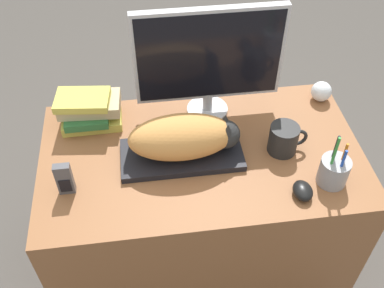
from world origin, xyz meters
TOP-DOWN VIEW (x-y plane):
  - desk at (0.00, 0.32)m, footprint 1.12×0.64m
  - keyboard at (-0.07, 0.30)m, footprint 0.41×0.19m
  - cat at (-0.06, 0.30)m, footprint 0.37×0.17m
  - monitor at (0.05, 0.53)m, footprint 0.52×0.15m
  - computer_mouse at (0.29, 0.09)m, footprint 0.06×0.08m
  - coffee_mug at (0.28, 0.29)m, footprint 0.14×0.10m
  - pen_cup at (0.40, 0.14)m, footprint 0.10×0.10m
  - baseball at (0.50, 0.54)m, footprint 0.08×0.08m
  - phone at (-0.45, 0.21)m, footprint 0.05×0.03m
  - book_stack at (-0.38, 0.52)m, footprint 0.23×0.17m

SIDE VIEW (x-z plane):
  - desk at x=0.00m, z-range 0.00..0.72m
  - keyboard at x=-0.07m, z-range 0.72..0.75m
  - computer_mouse at x=0.29m, z-range 0.72..0.76m
  - baseball at x=0.50m, z-range 0.72..0.80m
  - pen_cup at x=0.40m, z-range 0.67..0.88m
  - coffee_mug at x=0.28m, z-range 0.72..0.83m
  - phone at x=-0.45m, z-range 0.72..0.84m
  - book_stack at x=-0.38m, z-range 0.72..0.85m
  - cat at x=-0.06m, z-range 0.75..0.89m
  - monitor at x=0.05m, z-range 0.75..1.18m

